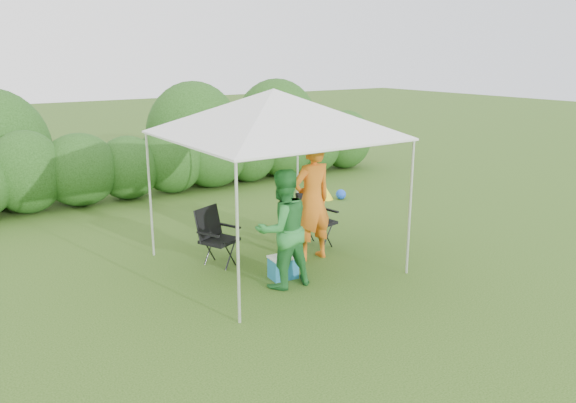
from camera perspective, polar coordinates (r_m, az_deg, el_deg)
ground at (r=8.89m, az=0.40°, el=-7.29°), size 70.00×70.00×0.00m
hedge at (r=13.86m, az=-13.67°, el=3.93°), size 13.63×1.53×1.80m
canopy at (r=8.70m, az=-1.45°, el=8.98°), size 3.10×3.10×2.83m
chair_right at (r=10.02m, az=2.68°, el=-1.39°), size 0.67×0.62×0.97m
chair_left at (r=9.17m, az=-7.45°, el=-3.16°), size 0.71×0.69×0.95m
man at (r=9.20m, az=2.43°, el=0.11°), size 0.75×0.50×2.02m
woman at (r=8.14m, az=-0.56°, el=-2.80°), size 0.88×0.69×1.77m
cooler at (r=8.65m, az=-0.50°, el=-6.66°), size 0.45×0.34×0.35m
bottle at (r=8.55m, az=-0.02°, el=-4.77°), size 0.07×0.07×0.26m
lawn_toy at (r=13.27m, az=4.27°, el=0.82°), size 0.59×0.49×0.30m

